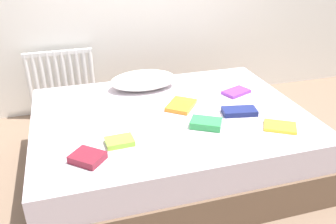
{
  "coord_description": "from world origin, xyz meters",
  "views": [
    {
      "loc": [
        -0.67,
        -2.22,
        1.69
      ],
      "look_at": [
        0.0,
        0.05,
        0.48
      ],
      "focal_mm": 37.93,
      "sensor_mm": 36.0,
      "label": 1
    }
  ],
  "objects_px": {
    "bed": "(170,142)",
    "textbook_orange": "(181,105)",
    "textbook_yellow": "(280,127)",
    "textbook_purple": "(236,92)",
    "textbook_navy": "(239,111)",
    "textbook_green": "(206,123)",
    "textbook_lime": "(120,141)",
    "textbook_maroon": "(88,157)",
    "radiator": "(61,79)",
    "pillow": "(143,80)"
  },
  "relations": [
    {
      "from": "radiator",
      "to": "textbook_lime",
      "type": "height_order",
      "value": "radiator"
    },
    {
      "from": "textbook_yellow",
      "to": "textbook_purple",
      "type": "relative_size",
      "value": 0.98
    },
    {
      "from": "pillow",
      "to": "textbook_navy",
      "type": "relative_size",
      "value": 2.26
    },
    {
      "from": "textbook_green",
      "to": "textbook_yellow",
      "type": "xyz_separation_m",
      "value": [
        0.47,
        -0.16,
        -0.01
      ]
    },
    {
      "from": "textbook_maroon",
      "to": "textbook_navy",
      "type": "bearing_deg",
      "value": 56.1
    },
    {
      "from": "pillow",
      "to": "textbook_green",
      "type": "distance_m",
      "value": 0.82
    },
    {
      "from": "textbook_yellow",
      "to": "textbook_orange",
      "type": "bearing_deg",
      "value": 168.46
    },
    {
      "from": "textbook_green",
      "to": "textbook_yellow",
      "type": "relative_size",
      "value": 0.97
    },
    {
      "from": "textbook_lime",
      "to": "textbook_green",
      "type": "bearing_deg",
      "value": 2.04
    },
    {
      "from": "textbook_maroon",
      "to": "textbook_lime",
      "type": "height_order",
      "value": "textbook_maroon"
    },
    {
      "from": "textbook_maroon",
      "to": "textbook_yellow",
      "type": "xyz_separation_m",
      "value": [
        1.28,
        0.02,
        -0.01
      ]
    },
    {
      "from": "bed",
      "to": "textbook_purple",
      "type": "xyz_separation_m",
      "value": [
        0.62,
        0.18,
        0.27
      ]
    },
    {
      "from": "textbook_yellow",
      "to": "textbook_purple",
      "type": "distance_m",
      "value": 0.61
    },
    {
      "from": "textbook_navy",
      "to": "textbook_orange",
      "type": "bearing_deg",
      "value": 159.39
    },
    {
      "from": "bed",
      "to": "textbook_yellow",
      "type": "distance_m",
      "value": 0.82
    },
    {
      "from": "textbook_lime",
      "to": "textbook_purple",
      "type": "distance_m",
      "value": 1.16
    },
    {
      "from": "textbook_orange",
      "to": "textbook_yellow",
      "type": "bearing_deg",
      "value": -94.54
    },
    {
      "from": "textbook_lime",
      "to": "textbook_purple",
      "type": "bearing_deg",
      "value": 22.53
    },
    {
      "from": "radiator",
      "to": "textbook_yellow",
      "type": "bearing_deg",
      "value": -49.28
    },
    {
      "from": "radiator",
      "to": "textbook_green",
      "type": "bearing_deg",
      "value": -57.65
    },
    {
      "from": "bed",
      "to": "textbook_navy",
      "type": "distance_m",
      "value": 0.58
    },
    {
      "from": "textbook_maroon",
      "to": "textbook_navy",
      "type": "distance_m",
      "value": 1.15
    },
    {
      "from": "bed",
      "to": "textbook_purple",
      "type": "bearing_deg",
      "value": 15.77
    },
    {
      "from": "textbook_navy",
      "to": "textbook_yellow",
      "type": "bearing_deg",
      "value": -47.11
    },
    {
      "from": "bed",
      "to": "textbook_orange",
      "type": "distance_m",
      "value": 0.3
    },
    {
      "from": "textbook_maroon",
      "to": "textbook_navy",
      "type": "height_order",
      "value": "textbook_maroon"
    },
    {
      "from": "radiator",
      "to": "textbook_purple",
      "type": "relative_size",
      "value": 2.97
    },
    {
      "from": "pillow",
      "to": "textbook_maroon",
      "type": "distance_m",
      "value": 1.1
    },
    {
      "from": "textbook_navy",
      "to": "textbook_lime",
      "type": "bearing_deg",
      "value": -159.32
    },
    {
      "from": "textbook_lime",
      "to": "textbook_yellow",
      "type": "distance_m",
      "value": 1.08
    },
    {
      "from": "textbook_yellow",
      "to": "textbook_purple",
      "type": "xyz_separation_m",
      "value": [
        -0.03,
        0.61,
        0.0
      ]
    },
    {
      "from": "radiator",
      "to": "textbook_yellow",
      "type": "distance_m",
      "value": 2.16
    },
    {
      "from": "textbook_orange",
      "to": "textbook_maroon",
      "type": "distance_m",
      "value": 0.9
    },
    {
      "from": "pillow",
      "to": "textbook_maroon",
      "type": "height_order",
      "value": "pillow"
    },
    {
      "from": "textbook_lime",
      "to": "textbook_green",
      "type": "height_order",
      "value": "textbook_green"
    },
    {
      "from": "textbook_lime",
      "to": "textbook_orange",
      "type": "bearing_deg",
      "value": 32.92
    },
    {
      "from": "textbook_maroon",
      "to": "textbook_green",
      "type": "relative_size",
      "value": 0.87
    },
    {
      "from": "bed",
      "to": "textbook_maroon",
      "type": "distance_m",
      "value": 0.83
    },
    {
      "from": "radiator",
      "to": "textbook_orange",
      "type": "bearing_deg",
      "value": -52.77
    },
    {
      "from": "textbook_orange",
      "to": "textbook_yellow",
      "type": "xyz_separation_m",
      "value": [
        0.54,
        -0.49,
        -0.0
      ]
    },
    {
      "from": "textbook_green",
      "to": "textbook_navy",
      "type": "distance_m",
      "value": 0.32
    },
    {
      "from": "textbook_orange",
      "to": "textbook_green",
      "type": "height_order",
      "value": "textbook_green"
    },
    {
      "from": "textbook_orange",
      "to": "textbook_green",
      "type": "relative_size",
      "value": 1.16
    },
    {
      "from": "textbook_orange",
      "to": "textbook_maroon",
      "type": "relative_size",
      "value": 1.33
    },
    {
      "from": "textbook_lime",
      "to": "textbook_green",
      "type": "distance_m",
      "value": 0.6
    },
    {
      "from": "textbook_orange",
      "to": "textbook_lime",
      "type": "bearing_deg",
      "value": 163.73
    },
    {
      "from": "textbook_navy",
      "to": "textbook_purple",
      "type": "distance_m",
      "value": 0.37
    },
    {
      "from": "radiator",
      "to": "textbook_purple",
      "type": "bearing_deg",
      "value": -36.62
    },
    {
      "from": "textbook_maroon",
      "to": "textbook_lime",
      "type": "bearing_deg",
      "value": 73.33
    },
    {
      "from": "textbook_navy",
      "to": "bed",
      "type": "bearing_deg",
      "value": 171.89
    }
  ]
}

